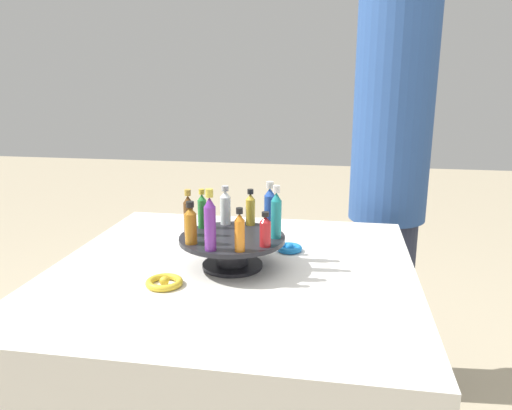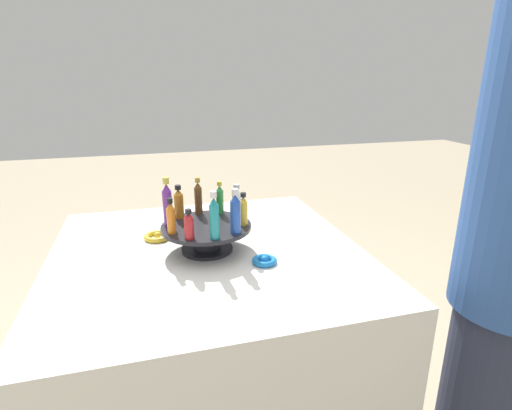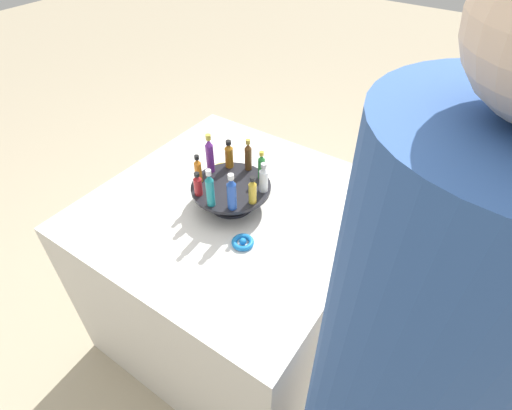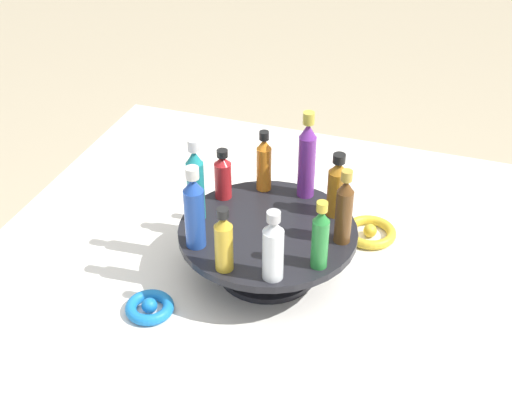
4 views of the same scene
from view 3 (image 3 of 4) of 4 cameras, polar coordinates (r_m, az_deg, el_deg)
ground_plane at (r=2.05m, az=-2.57°, el=-16.31°), size 12.00×12.00×0.00m
party_table at (r=1.74m, az=-2.95°, el=-9.49°), size 0.97×0.97×0.77m
display_stand at (r=1.42m, az=-3.55°, el=1.89°), size 0.28×0.28×0.09m
bottle_amber at (r=1.47m, az=-3.88°, el=7.16°), size 0.03×0.03×0.11m
bottle_purple at (r=1.44m, az=-6.63°, el=7.14°), size 0.03×0.03×0.15m
bottle_orange at (r=1.41m, az=-8.29°, el=5.01°), size 0.03×0.03×0.11m
bottle_red at (r=1.36m, az=-8.31°, el=2.90°), size 0.03×0.03×0.09m
bottle_teal at (r=1.29m, az=-6.59°, el=2.25°), size 0.03×0.03×0.14m
bottle_blue at (r=1.28m, az=-3.50°, el=1.73°), size 0.03×0.03×0.14m
bottle_gold at (r=1.30m, az=-0.50°, el=2.03°), size 0.03×0.03×0.10m
bottle_clear at (r=1.35m, az=1.09°, el=3.81°), size 0.03×0.03×0.11m
bottle_green at (r=1.41m, az=0.79°, el=5.57°), size 0.02×0.02×0.11m
bottle_brown at (r=1.45m, az=-1.12°, el=7.03°), size 0.03×0.03×0.12m
ribbon_bow_gold at (r=1.61m, az=-4.75°, el=5.02°), size 0.09×0.09×0.02m
ribbon_bow_blue at (r=1.31m, az=-1.90°, el=-5.32°), size 0.07×0.07×0.02m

